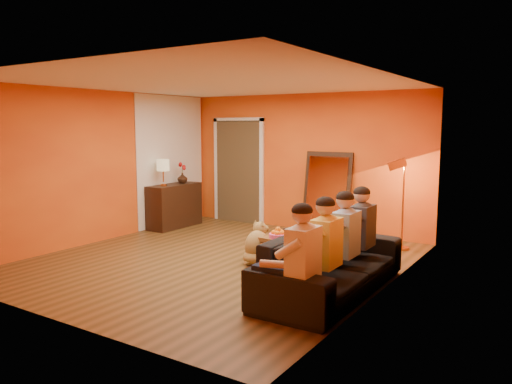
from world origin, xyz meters
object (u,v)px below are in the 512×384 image
Objects in this scene: mirror_frame at (327,193)px; dog at (257,243)px; person_far_left at (303,263)px; laptop at (321,229)px; person_mid_left at (326,252)px; sofa at (332,263)px; tumbler at (310,229)px; sideboard at (175,206)px; vase at (182,178)px; coffee_table at (299,247)px; floor_lamp at (403,206)px; table_lamp at (163,173)px; wine_bottle at (301,224)px; person_far_right at (362,234)px; person_mid_right at (346,242)px.

mirror_frame reaches higher than dog.
mirror_frame is 4.32m from person_far_left.
mirror_frame is at bearing 92.56° from laptop.
person_mid_left is (0.00, 0.55, 0.00)m from person_far_left.
person_mid_left reaches higher than sofa.
laptop is at bearing 75.38° from tumbler.
vase reaches higher than sideboard.
coffee_table is 3.53m from vase.
floor_lamp is at bearing -17.27° from mirror_frame.
person_mid_left is at bearing -25.55° from table_lamp.
mirror_frame is 2.11m from coffee_table.
mirror_frame is at bearing 25.65° from sofa.
dog is at bearing -89.49° from mirror_frame.
person_far_right is at bearing -17.51° from wine_bottle.
dog is 0.51× the size of person_mid_right.
floor_lamp is at bearing 11.69° from table_lamp.
person_mid_left reaches higher than sideboard.
floor_lamp is 13.21× the size of tumbler.
sofa is 1.71× the size of floor_lamp.
dog is 2.98× the size of vase.
floor_lamp is 1.49m from laptop.
dog is 1.59m from person_far_right.
person_mid_left is at bearing -53.45° from wine_bottle.
tumbler is (0.56, 0.59, 0.16)m from dog.
wine_bottle is at bearing 118.20° from person_far_left.
mirror_frame is 7.27× the size of vase.
sideboard is 4.98m from person_mid_left.
floor_lamp is 2.44m from person_mid_right.
wine_bottle reaches higher than tumbler.
sideboard is at bearing 166.94° from tumbler.
person_far_right is (0.00, 1.65, 0.00)m from person_far_left.
person_mid_right is (1.56, -0.47, 0.30)m from dog.
person_far_right is at bearing -16.44° from sideboard.
person_mid_left is at bearing -65.51° from mirror_frame.
table_lamp is at bearing 167.25° from person_far_right.
tumbler is 3.56m from vase.
table_lamp is 2.44× the size of vase.
floor_lamp is 2.31× the size of dog.
person_far_left reaches higher than sofa.
person_mid_right is at bearing -22.82° from sideboard.
table_lamp is at bearing 170.27° from floor_lamp.
laptop is at bearing -4.22° from table_lamp.
table_lamp reaches higher than laptop.
dog is at bearing -29.97° from vase.
sideboard is 0.59m from vase.
coffee_table is (-0.98, 1.04, -0.15)m from sofa.
person_mid_left reaches higher than vase.
mirror_frame reaches higher than person_mid_right.
floor_lamp reaches higher than person_mid_right.
mirror_frame reaches higher than wine_bottle.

